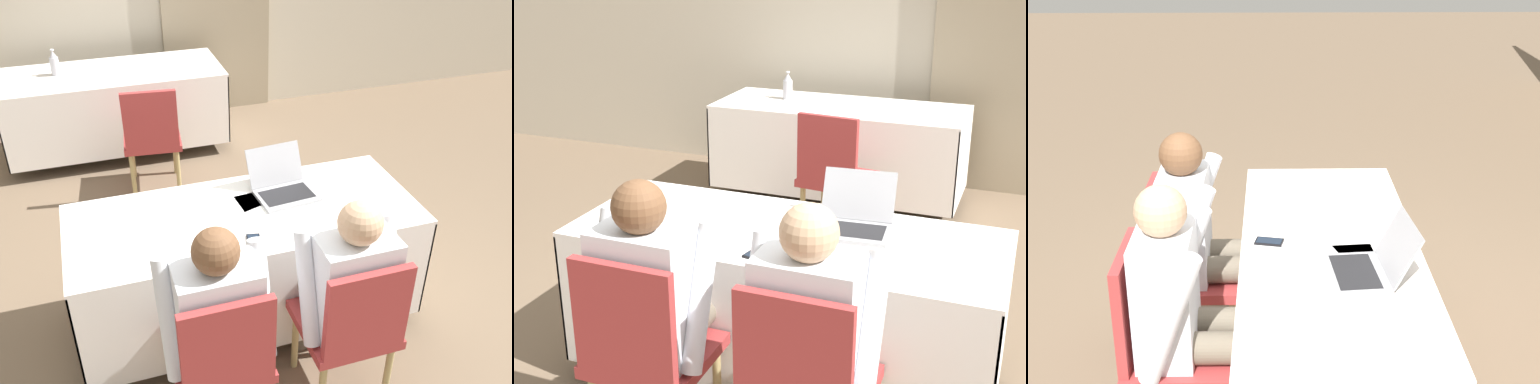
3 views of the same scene
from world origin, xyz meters
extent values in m
plane|color=brown|center=(0.00, 0.00, 0.00)|extent=(24.00, 24.00, 0.00)
cube|color=white|center=(0.00, 0.00, 0.74)|extent=(1.88, 0.76, 0.02)
cube|color=white|center=(0.00, -0.38, 0.43)|extent=(1.88, 0.01, 0.62)
cube|color=white|center=(0.00, 0.38, 0.43)|extent=(1.88, 0.01, 0.62)
cube|color=white|center=(-0.93, 0.00, 0.43)|extent=(0.01, 0.76, 0.62)
cube|color=white|center=(0.93, 0.00, 0.43)|extent=(0.01, 0.76, 0.62)
cylinder|color=#333333|center=(0.00, 0.00, 0.06)|extent=(0.06, 0.06, 0.12)
cube|color=white|center=(-0.46, 2.43, 0.74)|extent=(1.88, 0.76, 0.02)
cube|color=white|center=(-0.46, 2.06, 0.43)|extent=(1.88, 0.01, 0.62)
cube|color=white|center=(-0.46, 2.81, 0.43)|extent=(1.88, 0.01, 0.62)
cube|color=white|center=(-1.39, 2.43, 0.43)|extent=(0.01, 0.76, 0.62)
cube|color=white|center=(0.48, 2.43, 0.43)|extent=(0.01, 0.76, 0.62)
cylinder|color=#333333|center=(-0.46, 2.43, 0.06)|extent=(0.06, 0.06, 0.12)
cube|color=#99999E|center=(0.27, 0.08, 0.76)|extent=(0.34, 0.26, 0.02)
cube|color=black|center=(0.27, 0.08, 0.78)|extent=(0.30, 0.19, 0.00)
cube|color=#99999E|center=(0.25, 0.24, 0.88)|extent=(0.33, 0.14, 0.21)
cube|color=black|center=(0.25, 0.24, 0.88)|extent=(0.30, 0.12, 0.18)
cube|color=black|center=(-0.03, -0.26, 0.76)|extent=(0.09, 0.13, 0.01)
cube|color=#192333|center=(-0.03, -0.26, 0.77)|extent=(0.08, 0.12, 0.00)
cube|color=white|center=(0.10, 0.04, 0.76)|extent=(0.24, 0.31, 0.00)
cube|color=white|center=(0.47, -0.02, 0.76)|extent=(0.21, 0.30, 0.00)
cube|color=white|center=(0.03, 0.17, 0.76)|extent=(0.29, 0.35, 0.00)
cylinder|color=#B7B7C1|center=(-0.91, 2.49, 0.83)|extent=(0.08, 0.08, 0.15)
cone|color=#B7B7C1|center=(-0.91, 2.49, 0.93)|extent=(0.06, 0.06, 0.06)
cylinder|color=silver|center=(-0.91, 2.49, 0.97)|extent=(0.03, 0.03, 0.01)
cylinder|color=tan|center=(-0.14, -0.44, 0.20)|extent=(0.04, 0.04, 0.40)
cylinder|color=tan|center=(-0.49, -0.44, 0.20)|extent=(0.04, 0.04, 0.40)
cube|color=#9E3333|center=(-0.32, -0.61, 0.43)|extent=(0.44, 0.44, 0.05)
cube|color=#9E3333|center=(-0.32, -0.81, 0.68)|extent=(0.40, 0.04, 0.45)
cylinder|color=tan|center=(0.49, -0.44, 0.20)|extent=(0.04, 0.04, 0.40)
cylinder|color=tan|center=(0.14, -0.44, 0.20)|extent=(0.04, 0.04, 0.40)
cylinder|color=tan|center=(0.49, -0.79, 0.20)|extent=(0.04, 0.04, 0.40)
cube|color=#9E3333|center=(0.32, -0.61, 0.43)|extent=(0.44, 0.44, 0.05)
cube|color=#9E3333|center=(0.32, -0.81, 0.68)|extent=(0.40, 0.04, 0.45)
cylinder|color=tan|center=(-0.06, 1.86, 0.20)|extent=(0.04, 0.04, 0.40)
cylinder|color=tan|center=(-0.41, 1.89, 0.20)|extent=(0.04, 0.04, 0.40)
cylinder|color=tan|center=(-0.10, 1.51, 0.20)|extent=(0.04, 0.04, 0.40)
cylinder|color=tan|center=(-0.45, 1.54, 0.20)|extent=(0.04, 0.04, 0.40)
cube|color=#9E3333|center=(-0.25, 1.70, 0.43)|extent=(0.49, 0.49, 0.05)
cube|color=#9E3333|center=(-0.28, 1.50, 0.68)|extent=(0.41, 0.08, 0.45)
cylinder|color=#665B4C|center=(-0.23, -0.48, 0.52)|extent=(0.13, 0.42, 0.13)
cylinder|color=#665B4C|center=(-0.41, -0.48, 0.52)|extent=(0.13, 0.42, 0.13)
cylinder|color=#665B4C|center=(-0.23, -0.30, 0.23)|extent=(0.10, 0.10, 0.45)
cylinder|color=#665B4C|center=(-0.41, -0.30, 0.23)|extent=(0.10, 0.10, 0.45)
cube|color=silver|center=(-0.32, -0.66, 0.71)|extent=(0.36, 0.22, 0.52)
cylinder|color=silver|center=(-0.11, -0.62, 0.72)|extent=(0.08, 0.26, 0.54)
cylinder|color=silver|center=(-0.53, -0.62, 0.72)|extent=(0.08, 0.26, 0.54)
sphere|color=brown|center=(-0.32, -0.66, 1.06)|extent=(0.20, 0.20, 0.20)
cylinder|color=#665B4C|center=(0.41, -0.48, 0.52)|extent=(0.13, 0.42, 0.13)
cylinder|color=#665B4C|center=(0.23, -0.48, 0.52)|extent=(0.13, 0.42, 0.13)
cylinder|color=#665B4C|center=(0.41, -0.30, 0.23)|extent=(0.10, 0.10, 0.45)
cylinder|color=#665B4C|center=(0.23, -0.30, 0.23)|extent=(0.10, 0.10, 0.45)
cube|color=silver|center=(0.32, -0.66, 0.71)|extent=(0.36, 0.22, 0.52)
cylinder|color=silver|center=(0.53, -0.62, 0.72)|extent=(0.08, 0.26, 0.54)
cylinder|color=silver|center=(0.11, -0.62, 0.72)|extent=(0.08, 0.26, 0.54)
sphere|color=tan|center=(0.32, -0.66, 1.06)|extent=(0.20, 0.20, 0.20)
camera|label=1|loc=(-0.72, -2.42, 2.45)|focal=40.00mm
camera|label=2|loc=(0.97, -2.68, 1.97)|focal=50.00mm
camera|label=3|loc=(2.74, -0.24, 2.13)|focal=50.00mm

